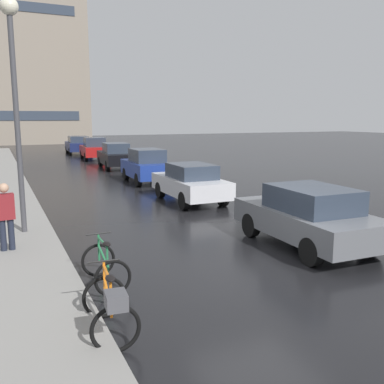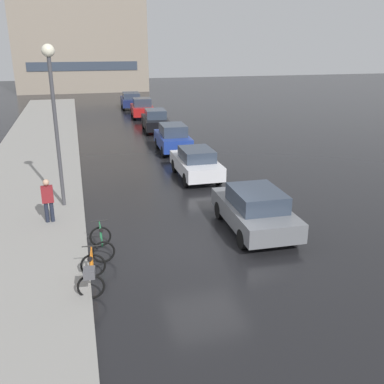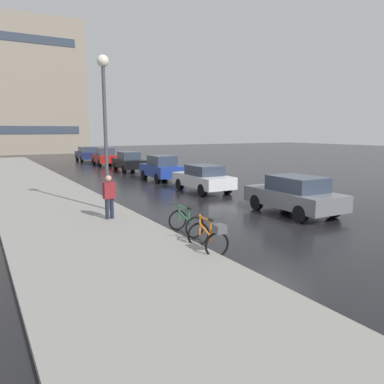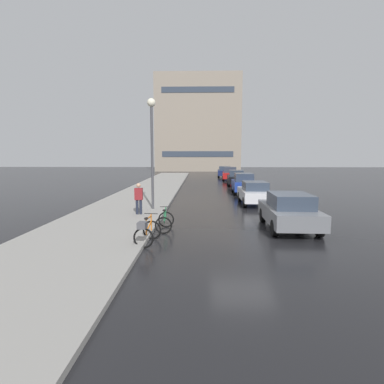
% 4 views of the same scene
% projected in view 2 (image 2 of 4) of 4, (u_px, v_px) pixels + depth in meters
% --- Properties ---
extents(ground_plane, '(140.00, 140.00, 0.00)m').
position_uv_depth(ground_plane, '(205.00, 249.00, 13.55)').
color(ground_plane, black).
extents(sidewalk_kerb, '(4.80, 60.00, 0.14)m').
position_uv_depth(sidewalk_kerb, '(31.00, 174.00, 21.16)').
color(sidewalk_kerb, gray).
rests_on(sidewalk_kerb, ground).
extents(bicycle_nearest, '(0.82, 1.47, 1.00)m').
position_uv_depth(bicycle_nearest, '(91.00, 274.00, 11.13)').
color(bicycle_nearest, black).
rests_on(bicycle_nearest, ground).
extents(bicycle_second, '(0.71, 1.17, 0.94)m').
position_uv_depth(bicycle_second, '(102.00, 243.00, 13.11)').
color(bicycle_second, black).
rests_on(bicycle_second, ground).
extents(car_grey, '(2.03, 4.17, 1.53)m').
position_uv_depth(car_grey, '(255.00, 209.00, 14.68)').
color(car_grey, slate).
rests_on(car_grey, ground).
extents(car_white, '(1.80, 4.03, 1.47)m').
position_uv_depth(car_white, '(196.00, 163.00, 20.49)').
color(car_white, silver).
rests_on(car_white, ground).
extents(car_blue, '(1.84, 3.81, 1.68)m').
position_uv_depth(car_blue, '(173.00, 138.00, 25.41)').
color(car_blue, navy).
rests_on(car_blue, ground).
extents(car_black, '(1.99, 4.36, 1.62)m').
position_uv_depth(car_black, '(155.00, 120.00, 31.46)').
color(car_black, black).
rests_on(car_black, ground).
extents(car_red, '(2.02, 3.96, 1.70)m').
position_uv_depth(car_red, '(142.00, 108.00, 37.20)').
color(car_red, '#AD1919').
rests_on(car_red, ground).
extents(car_navy, '(2.12, 4.25, 1.57)m').
position_uv_depth(car_navy, '(131.00, 100.00, 42.47)').
color(car_navy, navy).
rests_on(car_navy, ground).
extents(pedestrian, '(0.41, 0.26, 1.72)m').
position_uv_depth(pedestrian, '(48.00, 200.00, 15.02)').
color(pedestrian, '#1E2333').
rests_on(pedestrian, ground).
extents(streetlamp, '(0.46, 0.46, 6.17)m').
position_uv_depth(streetlamp, '(53.00, 98.00, 15.52)').
color(streetlamp, '#424247').
rests_on(streetlamp, ground).
extents(building_facade_main, '(16.79, 9.70, 18.87)m').
position_uv_depth(building_facade_main, '(78.00, 17.00, 56.84)').
color(building_facade_main, gray).
rests_on(building_facade_main, ground).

